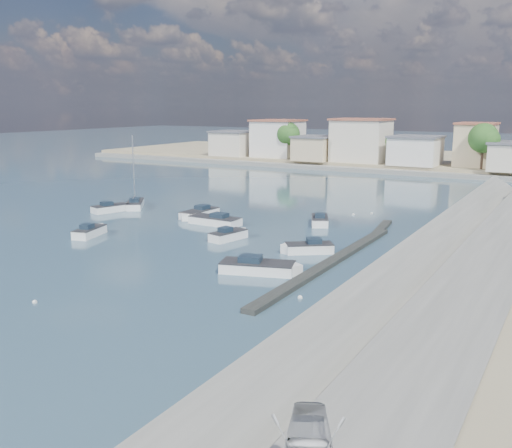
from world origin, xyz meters
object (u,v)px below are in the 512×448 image
at_px(motorboat_a, 91,232).
at_px(motorboat_e, 112,208).
at_px(motorboat_h, 261,268).
at_px(sailboat, 135,204).
at_px(motorboat_d, 307,249).
at_px(motorboat_g, 198,214).
at_px(motorboat_f, 320,220).
at_px(motorboat_b, 230,236).
at_px(motorboat_c, 213,221).

xyz_separation_m(motorboat_a, motorboat_e, (-7.28, 10.39, -0.00)).
relative_size(motorboat_h, sailboat, 0.69).
bearing_deg(motorboat_d, motorboat_a, -167.59).
height_order(motorboat_g, motorboat_h, same).
height_order(motorboat_f, sailboat, sailboat).
relative_size(motorboat_a, sailboat, 0.50).
bearing_deg(motorboat_g, motorboat_d, -25.13).
distance_m(motorboat_b, motorboat_h, 11.18).
xyz_separation_m(motorboat_e, motorboat_g, (10.87, 2.26, 0.00)).
bearing_deg(motorboat_b, motorboat_e, 165.89).
relative_size(motorboat_a, motorboat_c, 0.72).
height_order(motorboat_c, motorboat_e, same).
distance_m(motorboat_b, motorboat_f, 11.62).
distance_m(motorboat_f, sailboat, 23.81).
distance_m(motorboat_b, sailboat, 21.11).
bearing_deg(motorboat_c, motorboat_d, -23.02).
bearing_deg(motorboat_f, motorboat_g, -165.10).
bearing_deg(motorboat_g, motorboat_f, 14.90).
height_order(motorboat_c, motorboat_g, same).
bearing_deg(motorboat_c, motorboat_a, -124.51).
distance_m(motorboat_d, motorboat_h, 7.07).
height_order(motorboat_d, motorboat_h, same).
bearing_deg(motorboat_f, motorboat_h, -79.37).
relative_size(motorboat_b, motorboat_c, 0.70).
height_order(motorboat_b, motorboat_e, same).
bearing_deg(motorboat_f, motorboat_b, -112.26).
bearing_deg(motorboat_d, motorboat_b, 174.18).
bearing_deg(motorboat_b, motorboat_d, -5.82).
bearing_deg(motorboat_a, motorboat_b, 23.53).
distance_m(motorboat_d, sailboat, 29.19).
bearing_deg(sailboat, motorboat_f, 5.34).
height_order(motorboat_b, motorboat_g, same).
bearing_deg(motorboat_g, sailboat, 172.81).
bearing_deg(motorboat_e, motorboat_b, -14.11).
distance_m(motorboat_b, motorboat_g, 11.43).
relative_size(motorboat_b, sailboat, 0.48).
distance_m(motorboat_e, motorboat_f, 24.82).
xyz_separation_m(motorboat_h, sailboat, (-27.21, 16.44, 0.04)).
height_order(motorboat_e, motorboat_g, same).
bearing_deg(motorboat_e, sailboat, 83.18).
bearing_deg(sailboat, motorboat_a, -63.87).
relative_size(motorboat_d, sailboat, 0.46).
bearing_deg(motorboat_h, motorboat_f, 100.63).
xyz_separation_m(motorboat_d, motorboat_e, (-28.07, 5.81, 0.00)).
relative_size(motorboat_f, sailboat, 0.50).
distance_m(motorboat_b, motorboat_d, 8.38).
height_order(motorboat_c, motorboat_f, same).
height_order(motorboat_c, motorboat_h, same).
xyz_separation_m(motorboat_g, motorboat_h, (16.77, -15.12, -0.00)).
distance_m(motorboat_a, motorboat_e, 12.68).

